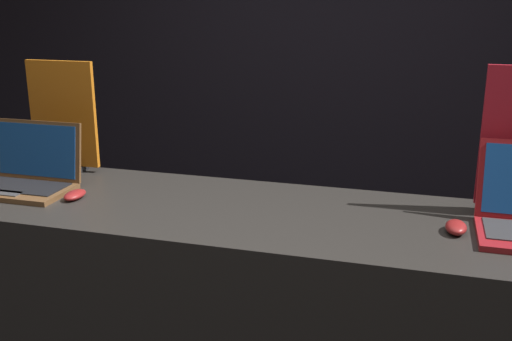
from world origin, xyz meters
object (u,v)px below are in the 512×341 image
object	(u,v)px
laptop_front	(27,174)
promo_stand_front	(63,119)
mouse_front	(75,195)
mouse_back	(456,227)

from	to	relation	value
laptop_front	promo_stand_front	xyz separation A→B (m)	(0.00, 0.28, 0.17)
laptop_front	mouse_front	size ratio (longest dim) A/B	3.42
mouse_front	promo_stand_front	bearing A→B (deg)	126.30
laptop_front	promo_stand_front	bearing A→B (deg)	90.00
mouse_front	promo_stand_front	world-z (taller)	promo_stand_front
promo_stand_front	laptop_front	bearing A→B (deg)	-90.00
mouse_front	laptop_front	bearing A→B (deg)	167.23
promo_stand_front	mouse_back	world-z (taller)	promo_stand_front
laptop_front	promo_stand_front	world-z (taller)	promo_stand_front
promo_stand_front	mouse_back	distance (m)	1.67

